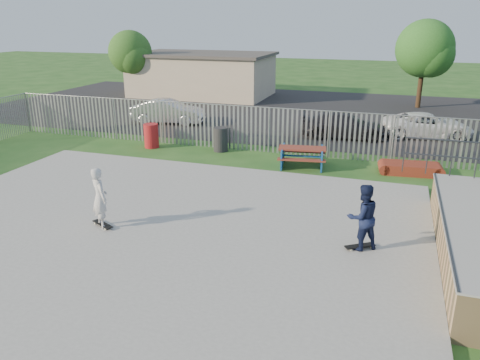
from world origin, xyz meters
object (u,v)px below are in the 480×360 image
(skater_white, at_px, (100,198))
(trash_bin_red, at_px, (151,136))
(car_white, at_px, (427,125))
(trash_bin_grey, at_px, (221,139))
(car_dark, at_px, (344,125))
(tree_left, at_px, (130,52))
(picnic_table, at_px, (302,157))
(funbox, at_px, (410,168))
(car_silver, at_px, (168,112))
(skater_navy, at_px, (363,217))
(tree_mid, at_px, (425,49))

(skater_white, bearing_deg, trash_bin_red, -34.35)
(trash_bin_red, relative_size, car_white, 0.26)
(trash_bin_red, distance_m, trash_bin_grey, 3.27)
(trash_bin_red, bearing_deg, car_dark, 29.18)
(trash_bin_grey, bearing_deg, tree_left, 133.70)
(trash_bin_red, distance_m, tree_left, 15.29)
(picnic_table, distance_m, car_white, 8.37)
(trash_bin_grey, bearing_deg, skater_white, -91.30)
(funbox, xyz_separation_m, trash_bin_red, (-11.28, 0.32, 0.35))
(car_silver, relative_size, skater_navy, 2.37)
(car_dark, bearing_deg, car_white, -77.73)
(funbox, bearing_deg, skater_white, -141.42)
(funbox, height_order, trash_bin_grey, trash_bin_grey)
(trash_bin_red, distance_m, car_silver, 5.13)
(car_dark, bearing_deg, picnic_table, 161.25)
(car_silver, height_order, car_white, car_silver)
(car_silver, height_order, skater_white, skater_white)
(picnic_table, height_order, tree_mid, tree_mid)
(trash_bin_grey, xyz_separation_m, skater_white, (-0.20, -8.87, 0.47))
(skater_white, bearing_deg, funbox, -99.47)
(funbox, distance_m, skater_navy, 7.40)
(skater_navy, xyz_separation_m, skater_white, (-6.94, -0.90, 0.00))
(tree_mid, height_order, skater_navy, tree_mid)
(car_silver, height_order, tree_mid, tree_mid)
(trash_bin_red, xyz_separation_m, tree_mid, (11.94, 14.63, 3.25))
(trash_bin_grey, xyz_separation_m, tree_mid, (8.70, 14.22, 3.26))
(tree_mid, distance_m, skater_white, 24.91)
(picnic_table, bearing_deg, tree_left, 130.34)
(car_white, height_order, tree_left, tree_left)
(car_silver, distance_m, tree_mid, 16.95)
(picnic_table, distance_m, skater_white, 8.76)
(picnic_table, distance_m, tree_mid, 16.46)
(trash_bin_red, relative_size, car_silver, 0.27)
(funbox, distance_m, car_white, 6.38)
(car_silver, bearing_deg, picnic_table, -131.89)
(picnic_table, height_order, car_dark, car_dark)
(funbox, bearing_deg, trash_bin_grey, 168.77)
(picnic_table, relative_size, tree_left, 0.43)
(car_silver, bearing_deg, tree_left, 32.44)
(tree_left, relative_size, skater_navy, 2.85)
(funbox, distance_m, skater_white, 11.62)
(trash_bin_red, distance_m, skater_white, 9.00)
(picnic_table, relative_size, skater_white, 1.22)
(trash_bin_grey, distance_m, tree_left, 16.98)
(funbox, bearing_deg, skater_navy, -106.26)
(tree_left, height_order, skater_navy, tree_left)
(car_white, bearing_deg, picnic_table, 133.78)
(skater_white, bearing_deg, car_white, -86.20)
(car_dark, xyz_separation_m, skater_white, (-5.15, -13.03, 0.36))
(funbox, xyz_separation_m, tree_left, (-19.62, 12.84, 3.07))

